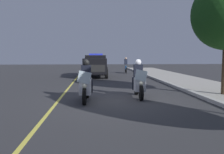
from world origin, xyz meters
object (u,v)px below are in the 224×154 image
object	(u,v)px
police_motorcycle_lead_right	(139,82)
police_suv	(96,65)
police_motorcycle_lead_left	(86,84)
cyclist_background	(126,65)

from	to	relation	value
police_motorcycle_lead_right	police_suv	bearing A→B (deg)	-169.64
police_motorcycle_lead_left	police_suv	world-z (taller)	police_suv
police_motorcycle_lead_left	cyclist_background	size ratio (longest dim) A/B	1.22
police_motorcycle_lead_right	cyclist_background	size ratio (longest dim) A/B	1.22
cyclist_background	police_motorcycle_lead_left	bearing A→B (deg)	-13.60
police_motorcycle_lead_right	police_suv	size ratio (longest dim) A/B	0.43
police_suv	cyclist_background	bearing A→B (deg)	142.60
police_motorcycle_lead_left	police_suv	distance (m)	10.94
police_motorcycle_lead_right	cyclist_background	distance (m)	14.49
police_suv	cyclist_background	distance (m)	5.27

